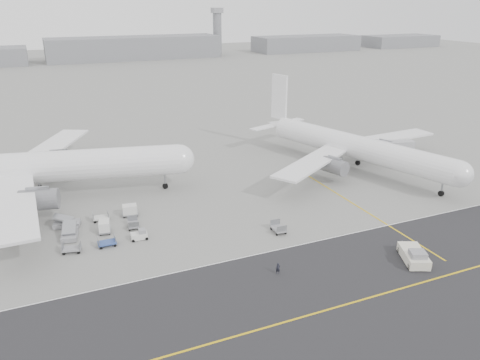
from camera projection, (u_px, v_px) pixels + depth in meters
name	position (u px, v px, depth m)	size (l,w,h in m)	color
ground	(220.00, 254.00, 70.82)	(700.00, 700.00, 0.00)	gray
taxiway	(311.00, 315.00, 57.26)	(220.00, 59.00, 0.03)	#28282A
horizon_buildings	(120.00, 59.00, 304.75)	(520.00, 28.00, 28.00)	gray
control_tower	(217.00, 30.00, 329.03)	(7.00, 7.00, 31.25)	gray
airliner_a	(34.00, 168.00, 89.17)	(60.98, 59.68, 21.32)	white
airliner_b	(352.00, 146.00, 105.14)	(51.28, 52.30, 18.66)	white
pushback_tug	(414.00, 256.00, 68.59)	(5.28, 8.18, 2.36)	silver
jet_bridge	(385.00, 147.00, 109.22)	(14.66, 7.28, 5.53)	gray
gse_cluster	(103.00, 232.00, 77.62)	(18.45, 17.81, 2.15)	#939398
stray_dolly	(278.00, 232.00, 77.71)	(1.78, 2.89, 1.78)	silver
ground_crew_a	(278.00, 268.00, 65.57)	(0.61, 0.40, 1.67)	black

